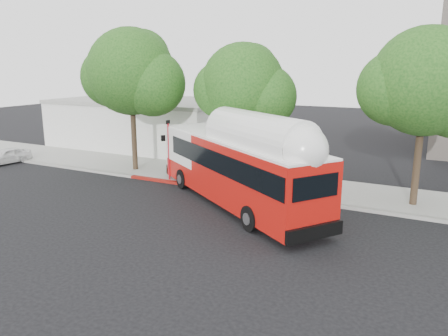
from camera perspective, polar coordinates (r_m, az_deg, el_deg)
The scene contains 11 objects.
ground at distance 22.06m, azimuth -1.89°, elevation -5.94°, with size 120.00×120.00×0.00m, color black.
sidewalk at distance 27.64m, azimuth 4.65°, elevation -1.82°, with size 60.00×5.00×0.15m, color gray.
curb_strip at distance 25.35m, azimuth 2.39°, elevation -3.19°, with size 60.00×0.30×0.15m, color gray.
red_curb_segment at distance 26.69m, azimuth -3.47°, elevation -2.34°, with size 10.00×0.32×0.16m, color maroon.
street_tree_left at distance 30.21m, azimuth -11.26°, elevation 11.81°, with size 6.67×5.80×9.74m.
street_tree_mid at distance 26.55m, azimuth 3.32°, elevation 10.35°, with size 5.75×5.00×8.62m.
street_tree_right at distance 24.08m, azimuth 25.84°, elevation 9.59°, with size 6.21×5.40×9.18m.
low_commercial_bldg at distance 40.56m, azimuth -9.70°, elevation 5.88°, with size 16.20×10.20×4.25m.
transit_bus at distance 22.83m, azimuth 1.64°, elevation -0.25°, with size 12.74×9.88×4.10m.
parked_car at distance 36.70m, azimuth -26.53°, elevation 1.43°, with size 3.52×1.42×1.20m, color silver.
signal_pole at distance 27.69m, azimuth -7.23°, elevation 2.28°, with size 0.11×0.37×3.94m.
Camera 1 is at (10.14, -18.19, 7.28)m, focal length 35.00 mm.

